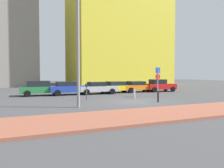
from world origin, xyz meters
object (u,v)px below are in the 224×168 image
Objects in this scene: traffic_bollard_near at (158,97)px; parked_car_orange at (138,86)px; parking_meter at (87,89)px; parked_car_red at (160,85)px; parked_car_blue at (69,88)px; traffic_bollard_mid at (134,94)px; street_lamp at (78,34)px; parked_car_silver at (97,88)px; parked_car_green at (41,88)px; parked_car_yellow at (116,87)px; parking_sign_post at (158,78)px.

parked_car_orange is at bearing 69.06° from traffic_bollard_near.
parked_car_red is at bearing 24.41° from parking_meter.
parked_car_red is at bearing 53.43° from traffic_bollard_near.
parked_car_blue is 4.85× the size of traffic_bollard_near.
street_lamp is at bearing -152.59° from traffic_bollard_mid.
parked_car_silver is (3.16, -0.24, -0.05)m from parked_car_blue.
parked_car_silver is 3.09× the size of parking_meter.
parked_car_green is 6.49m from parking_meter.
parked_car_blue is at bearing 119.48° from traffic_bollard_near.
parked_car_blue is 5.76m from parked_car_yellow.
traffic_bollard_near reaches higher than traffic_bollard_mid.
parked_car_red is 4.55× the size of traffic_bollard_near.
parked_car_orange reaches higher than traffic_bollard_mid.
parked_car_orange is (2.95, -0.00, -0.01)m from parked_car_yellow.
parked_car_green is 9.86m from traffic_bollard_mid.
parked_car_yellow is 7.82m from parking_meter.
parked_car_green reaches higher than parked_car_yellow.
parked_car_blue reaches higher than parked_car_yellow.
parked_car_orange is at bearing 1.85° from parked_car_blue.
parked_car_blue is 9.46m from parking_sign_post.
parked_car_silver is (6.05, -0.51, -0.09)m from parked_car_green.
traffic_bollard_near is at bearing -126.57° from parked_car_red.
parked_car_red is (5.96, -0.47, 0.07)m from parked_car_yellow.
parked_car_silver is 0.52× the size of street_lamp.
parked_car_yellow is 9.37m from traffic_bollard_near.
traffic_bollard_near is 1.04× the size of traffic_bollard_mid.
parking_meter is (-7.17, 0.30, -0.92)m from parking_sign_post.
parked_car_green is at bearing 150.33° from parking_sign_post.
parked_car_red is at bearing 34.46° from street_lamp.
parked_car_green is 6.07m from parked_car_silver.
traffic_bollard_near is at bearing 1.11° from street_lamp.
parked_car_yellow is at bearing 52.90° from street_lamp.
parked_car_silver is 1.03× the size of parked_car_orange.
parking_meter is 6.08m from traffic_bollard_near.
traffic_bollard_mid is (-1.08, -6.32, -0.30)m from parked_car_yellow.
street_lamp is (-1.74, -3.84, 3.95)m from parking_meter.
parked_car_yellow is 5.03× the size of traffic_bollard_mid.
parked_car_green is 5.07× the size of traffic_bollard_mid.
parked_car_green is at bearing 175.19° from parked_car_silver.
parked_car_yellow is (2.60, 0.52, 0.01)m from parked_car_silver.
parked_car_red is at bearing 39.73° from traffic_bollard_mid.
street_lamp is 7.90m from traffic_bollard_near.
parked_car_silver is at bearing 128.76° from parking_sign_post.
traffic_bollard_mid is at bearing 98.55° from traffic_bollard_near.
traffic_bollard_mid is at bearing -140.27° from parked_car_red.
parking_sign_post is at bearing -127.57° from parked_car_red.
street_lamp is (1.49, -9.46, 4.07)m from parked_car_green.
street_lamp is (-7.16, -9.47, 4.15)m from parked_car_yellow.
street_lamp is 9.87× the size of traffic_bollard_mid.
parked_car_orange reaches higher than traffic_bollard_near.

